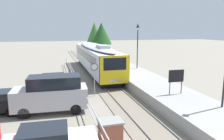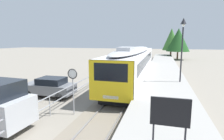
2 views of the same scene
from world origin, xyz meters
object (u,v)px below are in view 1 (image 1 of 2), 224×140
object	(u,v)px
commuter_train	(95,56)
platform_lamp_mid_platform	(138,37)
platform_notice_board	(176,77)
parked_hatchback_grey	(52,82)
speed_limit_sign	(94,71)
brick_utility_cabinet	(110,131)
parked_van_silver	(52,93)

from	to	relation	value
commuter_train	platform_lamp_mid_platform	world-z (taller)	platform_lamp_mid_platform
platform_notice_board	parked_hatchback_grey	distance (m)	11.10
platform_lamp_mid_platform	speed_limit_sign	xyz separation A→B (m)	(-6.60, -6.86, -2.50)
platform_lamp_mid_platform	platform_notice_board	bearing A→B (deg)	-96.89
brick_utility_cabinet	parked_hatchback_grey	distance (m)	10.77
brick_utility_cabinet	platform_notice_board	bearing A→B (deg)	32.18
brick_utility_cabinet	parked_van_silver	size ratio (longest dim) A/B	0.24
commuter_train	parked_van_silver	bearing A→B (deg)	-113.18
platform_lamp_mid_platform	parked_van_silver	size ratio (longest dim) A/B	1.07
brick_utility_cabinet	parked_hatchback_grey	bearing A→B (deg)	105.24
parked_hatchback_grey	parked_van_silver	bearing A→B (deg)	-89.77
parked_hatchback_grey	brick_utility_cabinet	bearing A→B (deg)	-74.76
brick_utility_cabinet	parked_hatchback_grey	size ratio (longest dim) A/B	0.30
brick_utility_cabinet	parked_van_silver	world-z (taller)	parked_van_silver
platform_notice_board	speed_limit_sign	xyz separation A→B (m)	(-5.30, 3.86, -0.06)
commuter_train	parked_hatchback_grey	size ratio (longest dim) A/B	4.68
platform_lamp_mid_platform	parked_hatchback_grey	world-z (taller)	platform_lamp_mid_platform
brick_utility_cabinet	parked_van_silver	xyz separation A→B (m)	(-2.81, 4.92, 0.72)
parked_van_silver	commuter_train	bearing A→B (deg)	66.82
parked_van_silver	parked_hatchback_grey	xyz separation A→B (m)	(-0.02, 5.47, -0.50)
parked_van_silver	parked_hatchback_grey	world-z (taller)	parked_van_silver
commuter_train	speed_limit_sign	size ratio (longest dim) A/B	6.71
speed_limit_sign	platform_notice_board	bearing A→B (deg)	-36.07
speed_limit_sign	parked_van_silver	distance (m)	4.47
speed_limit_sign	brick_utility_cabinet	bearing A→B (deg)	-94.96
platform_notice_board	parked_hatchback_grey	bearing A→B (deg)	142.97
parked_van_silver	platform_notice_board	bearing A→B (deg)	-7.57
speed_limit_sign	parked_van_silver	size ratio (longest dim) A/B	0.56
commuter_train	speed_limit_sign	bearing A→B (deg)	-101.38
platform_notice_board	parked_hatchback_grey	size ratio (longest dim) A/B	0.45
platform_lamp_mid_platform	parked_hatchback_grey	size ratio (longest dim) A/B	1.33
platform_lamp_mid_platform	speed_limit_sign	size ratio (longest dim) A/B	1.91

